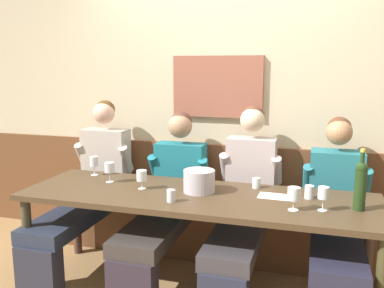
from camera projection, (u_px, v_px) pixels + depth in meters
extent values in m
cube|color=#C5B897|center=(226.00, 92.00, 3.72)|extent=(6.80, 0.08, 2.80)
cube|color=#915340|center=(217.00, 87.00, 3.67)|extent=(0.80, 0.04, 0.53)
cube|color=brown|center=(223.00, 195.00, 3.84)|extent=(6.80, 0.03, 0.93)
cube|color=brown|center=(217.00, 230.00, 3.67)|extent=(2.81, 0.42, 0.44)
cube|color=brown|center=(217.00, 203.00, 3.63)|extent=(2.75, 0.39, 0.05)
cube|color=brown|center=(223.00, 170.00, 3.76)|extent=(2.81, 0.04, 0.45)
cube|color=#463422|center=(197.00, 197.00, 2.97)|extent=(2.51, 0.78, 0.04)
cylinder|color=#413C29|center=(28.00, 244.00, 3.07)|extent=(0.07, 0.07, 0.70)
cylinder|color=#473028|center=(76.00, 215.00, 3.67)|extent=(0.07, 0.07, 0.70)
cylinder|color=#412F25|center=(368.00, 248.00, 3.01)|extent=(0.07, 0.07, 0.70)
cube|color=#252734|center=(39.00, 272.00, 2.99)|extent=(0.32, 0.14, 0.38)
cube|color=#242B3D|center=(74.00, 216.00, 3.40)|extent=(0.35, 1.05, 0.11)
cube|color=#B4AA9F|center=(106.00, 160.00, 3.87)|extent=(0.42, 0.20, 0.57)
sphere|color=#DFAD92|center=(104.00, 113.00, 3.78)|extent=(0.20, 0.20, 0.20)
sphere|color=#543B1C|center=(105.00, 110.00, 3.80)|extent=(0.18, 0.18, 0.18)
cylinder|color=#B4AA9F|center=(83.00, 156.00, 3.88)|extent=(0.08, 0.20, 0.27)
cylinder|color=#B4AA9F|center=(126.00, 159.00, 3.76)|extent=(0.08, 0.20, 0.27)
cube|color=#2C2430|center=(132.00, 287.00, 2.79)|extent=(0.32, 0.14, 0.38)
cube|color=#36312E|center=(158.00, 226.00, 3.19)|extent=(0.36, 1.05, 0.11)
cube|color=#1A6D7B|center=(181.00, 171.00, 3.67)|extent=(0.43, 0.19, 0.48)
sphere|color=tan|center=(180.00, 126.00, 3.59)|extent=(0.21, 0.21, 0.21)
sphere|color=#553124|center=(181.00, 123.00, 3.61)|extent=(0.19, 0.19, 0.19)
cylinder|color=#1A6D7B|center=(155.00, 168.00, 3.70)|extent=(0.08, 0.20, 0.27)
cylinder|color=#1A6D7B|center=(205.00, 172.00, 3.57)|extent=(0.08, 0.20, 0.27)
cube|color=#373439|center=(238.00, 235.00, 3.02)|extent=(0.33, 1.05, 0.11)
cube|color=#BBABA8|center=(251.00, 171.00, 3.49)|extent=(0.40, 0.21, 0.56)
sphere|color=beige|center=(252.00, 120.00, 3.40)|extent=(0.20, 0.20, 0.20)
sphere|color=brown|center=(253.00, 117.00, 3.42)|extent=(0.18, 0.18, 0.18)
cylinder|color=#BBABA8|center=(225.00, 167.00, 3.51)|extent=(0.08, 0.20, 0.27)
cylinder|color=#BBABA8|center=(277.00, 170.00, 3.39)|extent=(0.08, 0.20, 0.27)
cube|color=#262539|center=(336.00, 247.00, 2.83)|extent=(0.34, 1.04, 0.11)
cube|color=#246E7A|center=(336.00, 182.00, 3.31)|extent=(0.40, 0.24, 0.49)
sphere|color=#AD7E56|center=(339.00, 132.00, 3.23)|extent=(0.20, 0.20, 0.20)
sphere|color=brown|center=(339.00, 129.00, 3.25)|extent=(0.18, 0.18, 0.18)
cylinder|color=#246E7A|center=(308.00, 179.00, 3.32)|extent=(0.08, 0.20, 0.27)
cylinder|color=#246E7A|center=(366.00, 183.00, 3.20)|extent=(0.08, 0.20, 0.27)
cylinder|color=#B9B0BB|center=(199.00, 181.00, 3.01)|extent=(0.23, 0.23, 0.16)
cylinder|color=#1F3717|center=(360.00, 190.00, 2.62)|extent=(0.07, 0.07, 0.26)
sphere|color=#1F3717|center=(362.00, 168.00, 2.60)|extent=(0.07, 0.07, 0.07)
cylinder|color=#1F3717|center=(362.00, 159.00, 2.59)|extent=(0.03, 0.03, 0.09)
cylinder|color=gold|center=(363.00, 150.00, 2.58)|extent=(0.03, 0.03, 0.02)
cylinder|color=silver|center=(293.00, 210.00, 2.64)|extent=(0.07, 0.07, 0.00)
cylinder|color=silver|center=(293.00, 205.00, 2.63)|extent=(0.01, 0.01, 0.06)
cylinder|color=silver|center=(294.00, 194.00, 2.62)|extent=(0.08, 0.08, 0.08)
cylinder|color=silver|center=(110.00, 182.00, 3.28)|extent=(0.06, 0.06, 0.00)
cylinder|color=silver|center=(110.00, 177.00, 3.27)|extent=(0.01, 0.01, 0.08)
cylinder|color=silver|center=(109.00, 167.00, 3.25)|extent=(0.08, 0.08, 0.08)
cylinder|color=#E8D87E|center=(110.00, 170.00, 3.26)|extent=(0.07, 0.07, 0.03)
cylinder|color=silver|center=(95.00, 175.00, 3.49)|extent=(0.06, 0.06, 0.00)
cylinder|color=silver|center=(94.00, 170.00, 3.48)|extent=(0.01, 0.01, 0.07)
cylinder|color=silver|center=(94.00, 161.00, 3.46)|extent=(0.07, 0.07, 0.08)
cylinder|color=silver|center=(322.00, 210.00, 2.63)|extent=(0.06, 0.06, 0.00)
cylinder|color=silver|center=(323.00, 204.00, 2.63)|extent=(0.01, 0.01, 0.07)
cylinder|color=silver|center=(323.00, 193.00, 2.61)|extent=(0.07, 0.07, 0.08)
cylinder|color=#EED878|center=(323.00, 197.00, 2.62)|extent=(0.06, 0.06, 0.02)
cylinder|color=silver|center=(142.00, 189.00, 3.10)|extent=(0.06, 0.06, 0.00)
cylinder|color=silver|center=(142.00, 185.00, 3.09)|extent=(0.01, 0.01, 0.06)
cylinder|color=silver|center=(142.00, 176.00, 3.08)|extent=(0.08, 0.08, 0.08)
cylinder|color=silver|center=(256.00, 183.00, 3.12)|extent=(0.06, 0.06, 0.08)
cylinder|color=silver|center=(309.00, 192.00, 2.87)|extent=(0.06, 0.06, 0.09)
cylinder|color=silver|center=(171.00, 196.00, 2.80)|extent=(0.06, 0.06, 0.08)
cube|color=white|center=(274.00, 196.00, 2.92)|extent=(0.21, 0.16, 0.00)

